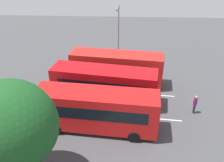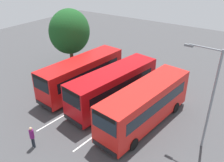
# 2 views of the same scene
# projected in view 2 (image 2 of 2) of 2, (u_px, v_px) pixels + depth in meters

# --- Properties ---
(ground_plane) EXTENTS (64.40, 64.40, 0.00)m
(ground_plane) POSITION_uv_depth(u_px,v_px,m) (109.00, 105.00, 21.75)
(ground_plane) COLOR #424244
(bus_far_left) EXTENTS (9.73, 3.28, 3.35)m
(bus_far_left) POSITION_uv_depth(u_px,v_px,m) (82.00, 74.00, 23.37)
(bus_far_left) COLOR red
(bus_far_left) RESTS_ON ground
(bus_center_left) EXTENTS (9.80, 3.82, 3.35)m
(bus_center_left) POSITION_uv_depth(u_px,v_px,m) (114.00, 86.00, 21.18)
(bus_center_left) COLOR #B70C11
(bus_center_left) RESTS_ON ground
(bus_center_right) EXTENTS (9.77, 3.57, 3.35)m
(bus_center_right) POSITION_uv_depth(u_px,v_px,m) (145.00, 104.00, 18.58)
(bus_center_right) COLOR red
(bus_center_right) RESTS_ON ground
(pedestrian) EXTENTS (0.35, 0.35, 1.76)m
(pedestrian) POSITION_uv_depth(u_px,v_px,m) (32.00, 136.00, 16.44)
(pedestrian) COLOR #232833
(pedestrian) RESTS_ON ground
(street_lamp) EXTENTS (0.32, 2.41, 7.31)m
(street_lamp) POSITION_uv_depth(u_px,v_px,m) (209.00, 94.00, 15.24)
(street_lamp) COLOR gray
(street_lamp) RESTS_ON ground
(depot_tree) EXTENTS (5.04, 4.54, 7.01)m
(depot_tree) POSITION_uv_depth(u_px,v_px,m) (70.00, 32.00, 27.74)
(depot_tree) COLOR #4C3823
(depot_tree) RESTS_ON ground
(lane_stripe_outer_left) EXTENTS (12.58, 1.31, 0.01)m
(lane_stripe_outer_left) POSITION_uv_depth(u_px,v_px,m) (93.00, 99.00, 22.72)
(lane_stripe_outer_left) COLOR silver
(lane_stripe_outer_left) RESTS_ON ground
(lane_stripe_inner_left) EXTENTS (12.58, 1.31, 0.01)m
(lane_stripe_inner_left) POSITION_uv_depth(u_px,v_px,m) (127.00, 112.00, 20.77)
(lane_stripe_inner_left) COLOR silver
(lane_stripe_inner_left) RESTS_ON ground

